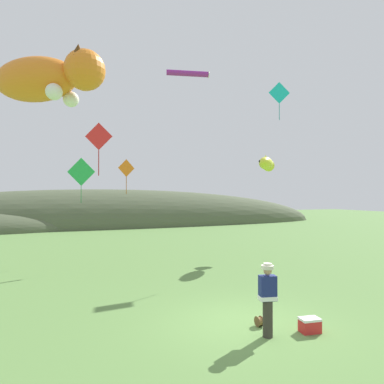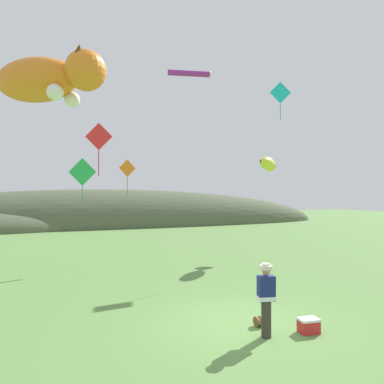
% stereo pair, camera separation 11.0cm
% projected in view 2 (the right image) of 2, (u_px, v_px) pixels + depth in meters
% --- Properties ---
extents(ground_plane, '(120.00, 120.00, 0.00)m').
position_uv_depth(ground_plane, '(244.00, 324.00, 9.06)').
color(ground_plane, '#5B8442').
extents(distant_hill_ridge, '(55.81, 11.78, 8.28)m').
position_uv_depth(distant_hill_ridge, '(91.00, 226.00, 38.20)').
color(distant_hill_ridge, '#4C563D').
rests_on(distant_hill_ridge, ground).
extents(festival_attendant, '(0.46, 0.34, 1.77)m').
position_uv_depth(festival_attendant, '(266.00, 297.00, 8.24)').
color(festival_attendant, '#332D28').
rests_on(festival_attendant, ground).
extents(kite_spool, '(0.14, 0.27, 0.27)m').
position_uv_depth(kite_spool, '(258.00, 321.00, 8.89)').
color(kite_spool, olive).
rests_on(kite_spool, ground).
extents(picnic_cooler, '(0.52, 0.38, 0.36)m').
position_uv_depth(picnic_cooler, '(309.00, 325.00, 8.50)').
color(picnic_cooler, red).
rests_on(picnic_cooler, ground).
extents(kite_giant_cat, '(7.15, 5.61, 2.56)m').
position_uv_depth(kite_giant_cat, '(47.00, 79.00, 17.01)').
color(kite_giant_cat, orange).
extents(kite_fish_windsock, '(2.21, 2.49, 0.81)m').
position_uv_depth(kite_fish_windsock, '(268.00, 164.00, 19.52)').
color(kite_fish_windsock, yellow).
extents(kite_tube_streamer, '(2.79, 0.97, 0.44)m').
position_uv_depth(kite_tube_streamer, '(190.00, 73.00, 22.12)').
color(kite_tube_streamer, '#8C268C').
extents(kite_diamond_teal, '(1.14, 0.35, 2.08)m').
position_uv_depth(kite_diamond_teal, '(280.00, 93.00, 18.58)').
color(kite_diamond_teal, '#19BFBF').
extents(kite_diamond_green, '(1.40, 0.59, 2.41)m').
position_uv_depth(kite_diamond_green, '(82.00, 172.00, 18.28)').
color(kite_diamond_green, green).
extents(kite_diamond_orange, '(0.90, 0.27, 1.83)m').
position_uv_depth(kite_diamond_orange, '(127.00, 169.00, 17.91)').
color(kite_diamond_orange, orange).
extents(kite_diamond_red, '(0.91, 0.36, 1.87)m').
position_uv_depth(kite_diamond_red, '(99.00, 137.00, 12.06)').
color(kite_diamond_red, red).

